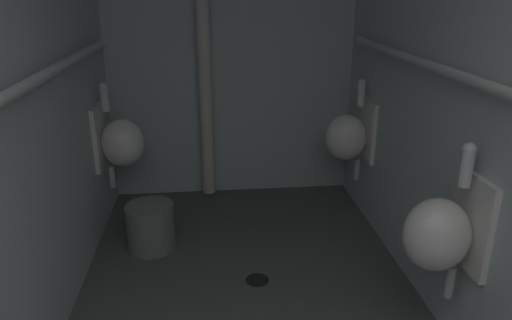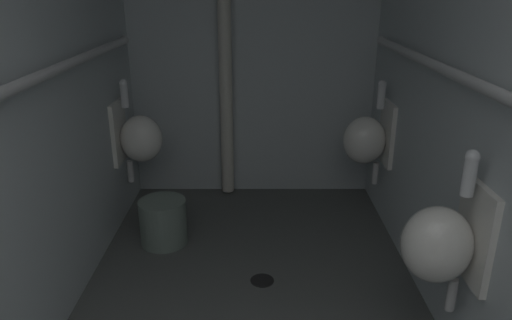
{
  "view_description": "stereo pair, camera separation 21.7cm",
  "coord_description": "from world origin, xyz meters",
  "views": [
    {
      "loc": [
        -0.19,
        0.19,
        1.65
      ],
      "look_at": [
        0.02,
        2.22,
        0.89
      ],
      "focal_mm": 33.48,
      "sensor_mm": 36.0,
      "label": 1
    },
    {
      "loc": [
        0.03,
        0.19,
        1.65
      ],
      "look_at": [
        0.02,
        2.22,
        0.89
      ],
      "focal_mm": 33.48,
      "sensor_mm": 36.0,
      "label": 2
    }
  ],
  "objects": [
    {
      "name": "wall_back",
      "position": [
        0.0,
        3.95,
        1.36
      ],
      "size": [
        2.04,
        0.06,
        2.72
      ],
      "primitive_type": "cube",
      "color": "#B3BDBF",
      "rests_on": "ground"
    },
    {
      "name": "urinal_right_far",
      "position": [
        0.81,
        3.39,
        0.62
      ],
      "size": [
        0.32,
        0.3,
        0.76
      ],
      "color": "silver"
    },
    {
      "name": "standpipe_back_wall",
      "position": [
        -0.21,
        3.84,
        1.36
      ],
      "size": [
        0.1,
        0.1,
        2.67
      ],
      "primitive_type": "cylinder",
      "color": "beige",
      "rests_on": "ground"
    },
    {
      "name": "urinal_right_mid",
      "position": [
        0.81,
        1.95,
        0.62
      ],
      "size": [
        0.32,
        0.3,
        0.76
      ],
      "color": "silver"
    },
    {
      "name": "waste_bin",
      "position": [
        -0.59,
        3.03,
        0.15
      ],
      "size": [
        0.31,
        0.31,
        0.31
      ],
      "primitive_type": "cylinder",
      "color": "slate",
      "rests_on": "ground"
    },
    {
      "name": "floor_drain",
      "position": [
        0.06,
        2.58,
        0.0
      ],
      "size": [
        0.14,
        0.14,
        0.01
      ],
      "primitive_type": "cylinder",
      "color": "black",
      "rests_on": "ground"
    },
    {
      "name": "urinal_left_mid",
      "position": [
        -0.81,
        3.42,
        0.62
      ],
      "size": [
        0.32,
        0.3,
        0.76
      ],
      "color": "silver"
    },
    {
      "name": "supply_pipe_right",
      "position": [
        0.9,
        1.98,
        1.27
      ],
      "size": [
        0.06,
        3.27,
        0.06
      ],
      "color": "#B2B2B2"
    },
    {
      "name": "supply_pipe_left",
      "position": [
        -0.9,
        1.99,
        1.27
      ],
      "size": [
        0.06,
        3.32,
        0.06
      ],
      "color": "#B2B2B2"
    },
    {
      "name": "wall_right",
      "position": [
        0.99,
        1.96,
        1.36
      ],
      "size": [
        0.06,
        4.04,
        2.72
      ],
      "primitive_type": "cube",
      "color": "#B3BDBF",
      "rests_on": "ground"
    }
  ]
}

